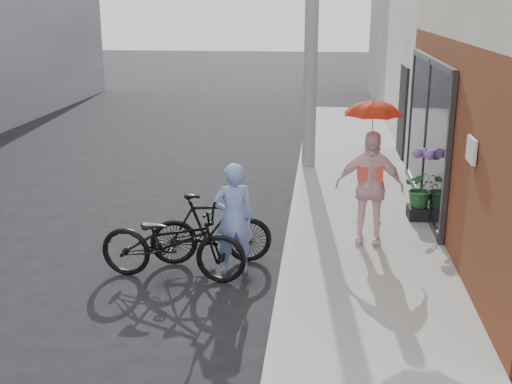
% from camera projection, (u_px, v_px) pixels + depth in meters
% --- Properties ---
extents(ground, '(80.00, 80.00, 0.00)m').
position_uv_depth(ground, '(210.00, 285.00, 8.29)').
color(ground, black).
rests_on(ground, ground).
extents(sidewalk, '(2.20, 24.00, 0.12)m').
position_uv_depth(sidewalk, '(366.00, 233.00, 9.97)').
color(sidewalk, gray).
rests_on(sidewalk, ground).
extents(curb, '(0.12, 24.00, 0.12)m').
position_uv_depth(curb, '(291.00, 231.00, 10.08)').
color(curb, '#9E9E99').
rests_on(curb, ground).
extents(east_building_far, '(8.00, 8.00, 7.00)m').
position_uv_depth(east_building_far, '(498.00, 2.00, 21.81)').
color(east_building_far, slate).
rests_on(east_building_far, ground).
extents(utility_pole, '(0.28, 0.28, 7.00)m').
position_uv_depth(utility_pole, '(312.00, 2.00, 12.89)').
color(utility_pole, '#9E9E99').
rests_on(utility_pole, ground).
extents(officer, '(0.65, 0.53, 1.53)m').
position_uv_depth(officer, '(233.00, 219.00, 8.46)').
color(officer, '#7A96D9').
rests_on(officer, ground).
extents(bike_left, '(2.01, 0.83, 1.03)m').
position_uv_depth(bike_left, '(173.00, 242.00, 8.35)').
color(bike_left, black).
rests_on(bike_left, ground).
extents(bike_right, '(1.75, 0.79, 1.01)m').
position_uv_depth(bike_right, '(211.00, 229.00, 8.85)').
color(bike_right, black).
rests_on(bike_right, ground).
extents(kimono_woman, '(1.01, 0.49, 1.67)m').
position_uv_depth(kimono_woman, '(369.00, 187.00, 9.22)').
color(kimono_woman, '#FFD5DF').
rests_on(kimono_woman, sidewalk).
extents(parasol, '(0.80, 0.80, 0.70)m').
position_uv_depth(parasol, '(374.00, 105.00, 8.89)').
color(parasol, red).
rests_on(parasol, kimono_woman).
extents(planter, '(0.40, 0.40, 0.20)m').
position_uv_depth(planter, '(420.00, 212.00, 10.44)').
color(planter, black).
rests_on(planter, sidewalk).
extents(potted_plant, '(0.56, 0.49, 0.63)m').
position_uv_depth(potted_plant, '(422.00, 188.00, 10.32)').
color(potted_plant, '#245A2A').
rests_on(potted_plant, planter).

